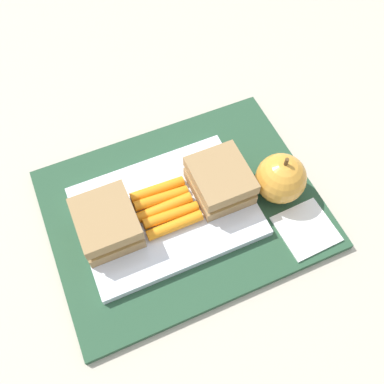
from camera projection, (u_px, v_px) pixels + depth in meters
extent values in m
plane|color=#B7AD99|center=(184.00, 210.00, 0.59)|extent=(2.40, 2.40, 0.00)
cube|color=#284C33|center=(184.00, 209.00, 0.58)|extent=(0.36, 0.28, 0.01)
cube|color=white|center=(166.00, 211.00, 0.57)|extent=(0.23, 0.17, 0.01)
cube|color=#9E7A4C|center=(109.00, 228.00, 0.54)|extent=(0.07, 0.08, 0.02)
cube|color=#F4CC4C|center=(107.00, 223.00, 0.53)|extent=(0.07, 0.07, 0.01)
cube|color=#9E7A4C|center=(105.00, 219.00, 0.52)|extent=(0.07, 0.08, 0.02)
cube|color=#9E7A4C|center=(220.00, 186.00, 0.57)|extent=(0.07, 0.08, 0.02)
cube|color=#F4CC4C|center=(220.00, 181.00, 0.56)|extent=(0.07, 0.07, 0.01)
cube|color=#9E7A4C|center=(221.00, 175.00, 0.55)|extent=(0.07, 0.08, 0.02)
cylinder|color=orange|center=(175.00, 225.00, 0.54)|extent=(0.08, 0.01, 0.02)
cylinder|color=orange|center=(171.00, 215.00, 0.55)|extent=(0.08, 0.01, 0.02)
cylinder|color=orange|center=(165.00, 208.00, 0.56)|extent=(0.08, 0.01, 0.02)
cylinder|color=orange|center=(161.00, 198.00, 0.56)|extent=(0.08, 0.01, 0.02)
cylinder|color=orange|center=(157.00, 189.00, 0.57)|extent=(0.08, 0.01, 0.02)
sphere|color=gold|center=(281.00, 179.00, 0.56)|extent=(0.07, 0.07, 0.07)
cylinder|color=brown|center=(286.00, 162.00, 0.53)|extent=(0.01, 0.00, 0.01)
cube|color=white|center=(306.00, 229.00, 0.56)|extent=(0.07, 0.07, 0.00)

